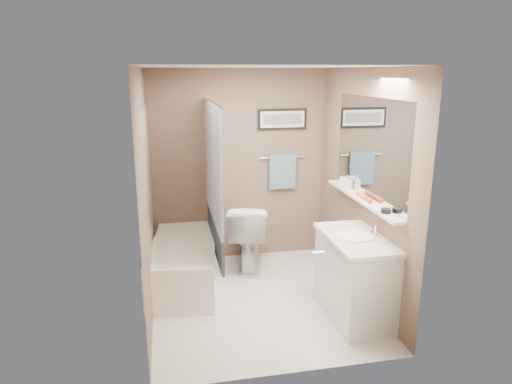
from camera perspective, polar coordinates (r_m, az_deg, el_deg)
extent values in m
plane|color=silver|center=(5.00, 0.35, -13.29)|extent=(2.50, 2.50, 0.00)
cube|color=white|center=(4.41, 0.40, 15.14)|extent=(2.20, 2.50, 0.04)
cube|color=brown|center=(5.74, -2.12, 3.19)|extent=(2.20, 0.04, 2.40)
cube|color=brown|center=(3.41, 4.56, -5.01)|extent=(2.20, 0.04, 2.40)
cube|color=brown|center=(4.47, -13.31, -0.56)|extent=(0.04, 2.50, 2.40)
cube|color=brown|center=(4.88, 12.88, 0.76)|extent=(0.04, 2.50, 2.40)
cube|color=#C5AD95|center=(5.01, -13.15, -1.28)|extent=(0.02, 1.55, 2.00)
cylinder|color=silver|center=(4.85, -5.56, 11.15)|extent=(0.02, 1.55, 0.02)
cube|color=silver|center=(4.94, -5.37, 3.60)|extent=(0.03, 1.45, 1.28)
cube|color=#263747|center=(5.16, -5.15, -5.38)|extent=(0.03, 1.45, 0.36)
cube|color=silver|center=(4.67, 14.03, 5.33)|extent=(0.02, 1.60, 1.00)
cube|color=silver|center=(4.76, 13.04, -0.86)|extent=(0.12, 1.60, 0.03)
cylinder|color=silver|center=(5.81, 3.27, 4.34)|extent=(0.60, 0.02, 0.02)
cube|color=#81ACBC|center=(5.83, 3.29, 2.57)|extent=(0.34, 0.05, 0.44)
cube|color=black|center=(5.76, 3.30, 9.07)|extent=(0.62, 0.02, 0.26)
cube|color=white|center=(5.75, 3.33, 9.06)|extent=(0.56, 0.00, 0.20)
cube|color=#595959|center=(5.75, 3.34, 9.05)|extent=(0.50, 0.00, 0.13)
cube|color=silver|center=(3.66, 12.94, -7.33)|extent=(0.80, 0.02, 2.00)
cylinder|color=silver|center=(3.59, 7.74, -7.54)|extent=(0.10, 0.02, 0.02)
cube|color=white|center=(5.31, -8.93, -8.73)|extent=(0.87, 1.57, 0.50)
cube|color=silver|center=(5.22, -9.04, -6.21)|extent=(0.56, 1.36, 0.02)
imported|color=white|center=(5.61, -0.91, -5.41)|extent=(0.65, 0.90, 0.83)
cube|color=silver|center=(4.61, 12.28, -10.61)|extent=(0.53, 0.91, 0.80)
cube|color=silver|center=(4.45, 12.45, -5.73)|extent=(0.54, 0.96, 0.04)
cylinder|color=white|center=(4.44, 12.35, -5.41)|extent=(0.34, 0.34, 0.01)
cylinder|color=silver|center=(4.50, 14.73, -4.68)|extent=(0.02, 0.02, 0.10)
sphere|color=silver|center=(4.59, 14.17, -4.51)|extent=(0.05, 0.05, 0.05)
cylinder|color=black|center=(4.29, 15.93, -2.28)|extent=(0.09, 0.09, 0.04)
cylinder|color=#C14F1B|center=(4.65, 13.64, -0.80)|extent=(0.05, 0.22, 0.04)
cylinder|color=#E75720|center=(4.76, 13.02, -0.41)|extent=(0.05, 0.22, 0.04)
cube|color=#FC9AC4|center=(4.90, 12.28, -0.15)|extent=(0.05, 0.16, 0.01)
cylinder|color=white|center=(5.20, 10.80, 1.32)|extent=(0.08, 0.08, 0.10)
imported|color=#999999|center=(5.08, 11.36, 1.23)|extent=(0.07, 0.08, 0.15)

